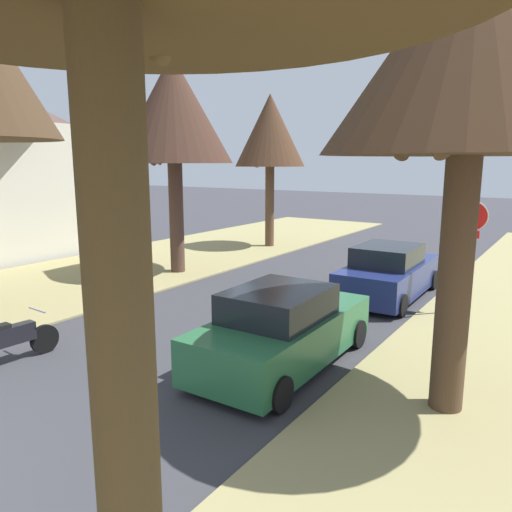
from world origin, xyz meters
The scene contains 7 objects.
stop_sign_far centered at (4.58, 13.00, 2.15)m, with size 0.81×0.67×2.92m.
street_tree_right_mid_a centered at (5.40, 7.38, 5.50)m, with size 4.23×4.23×7.08m.
street_tree_left_mid_b centered at (-4.98, 12.42, 5.61)m, with size 4.02×4.02×7.42m.
street_tree_left_far centered at (-5.15, 18.90, 5.25)m, with size 3.17×3.17×6.87m.
parked_sedan_green centered at (2.33, 7.44, 0.72)m, with size 1.99×4.42×1.57m.
parked_sedan_navy centered at (2.41, 13.37, 0.72)m, with size 1.99×4.42×1.57m.
parked_motorcycle centered at (-2.15, 4.51, 0.48)m, with size 0.60×2.05×0.97m.
Camera 1 is at (6.90, -0.36, 3.91)m, focal length 34.40 mm.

